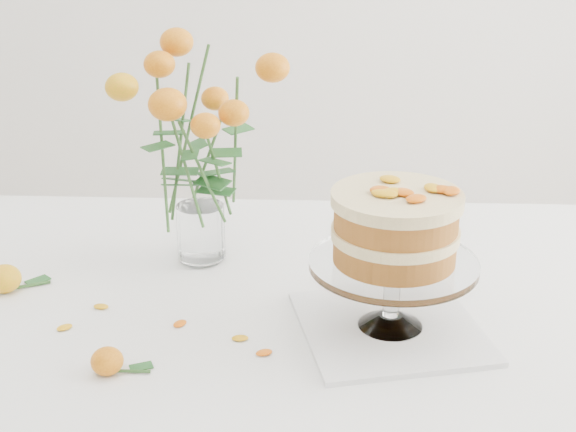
% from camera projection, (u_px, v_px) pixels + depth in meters
% --- Properties ---
extents(table, '(1.43, 0.93, 0.76)m').
position_uv_depth(table, '(261.00, 339.00, 1.39)').
color(table, tan).
rests_on(table, ground).
extents(napkin, '(0.33, 0.33, 0.01)m').
position_uv_depth(napkin, '(390.00, 327.00, 1.26)').
color(napkin, white).
rests_on(napkin, table).
extents(cake_stand, '(0.26, 0.26, 0.23)m').
position_uv_depth(cake_stand, '(395.00, 234.00, 1.20)').
color(cake_stand, white).
rests_on(cake_stand, napkin).
extents(rose_vase, '(0.38, 0.38, 0.44)m').
position_uv_depth(rose_vase, '(196.00, 127.00, 1.40)').
color(rose_vase, white).
rests_on(rose_vase, table).
extents(loose_rose_near, '(0.10, 0.06, 0.05)m').
position_uv_depth(loose_rose_near, '(5.00, 279.00, 1.37)').
color(loose_rose_near, orange).
rests_on(loose_rose_near, table).
extents(loose_rose_far, '(0.08, 0.05, 0.04)m').
position_uv_depth(loose_rose_far, '(107.00, 361.00, 1.14)').
color(loose_rose_far, '#C35909').
rests_on(loose_rose_far, table).
extents(stray_petal_a, '(0.03, 0.02, 0.00)m').
position_uv_depth(stray_petal_a, '(180.00, 324.00, 1.27)').
color(stray_petal_a, '#EEA50F').
rests_on(stray_petal_a, table).
extents(stray_petal_b, '(0.03, 0.02, 0.00)m').
position_uv_depth(stray_petal_b, '(240.00, 338.00, 1.23)').
color(stray_petal_b, '#EEA50F').
rests_on(stray_petal_b, table).
extents(stray_petal_c, '(0.03, 0.02, 0.00)m').
position_uv_depth(stray_petal_c, '(264.00, 353.00, 1.19)').
color(stray_petal_c, '#EEA50F').
rests_on(stray_petal_c, table).
extents(stray_petal_d, '(0.03, 0.02, 0.00)m').
position_uv_depth(stray_petal_d, '(101.00, 307.00, 1.33)').
color(stray_petal_d, '#EEA50F').
rests_on(stray_petal_d, table).
extents(stray_petal_e, '(0.03, 0.02, 0.00)m').
position_uv_depth(stray_petal_e, '(64.00, 328.00, 1.26)').
color(stray_petal_e, '#EEA50F').
rests_on(stray_petal_e, table).
extents(stray_petal_f, '(0.03, 0.02, 0.00)m').
position_uv_depth(stray_petal_f, '(444.00, 323.00, 1.27)').
color(stray_petal_f, '#EEA50F').
rests_on(stray_petal_f, table).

